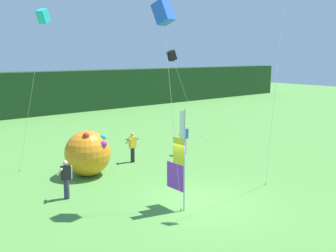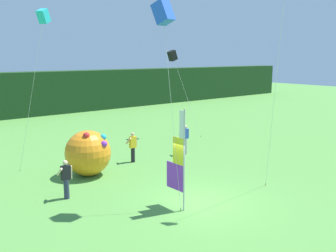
{
  "view_description": "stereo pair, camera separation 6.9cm",
  "coord_description": "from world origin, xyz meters",
  "px_view_note": "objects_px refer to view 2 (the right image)",
  "views": [
    {
      "loc": [
        -10.01,
        -10.13,
        5.73
      ],
      "look_at": [
        0.31,
        2.35,
        2.72
      ],
      "focal_mm": 40.58,
      "sensor_mm": 36.0,
      "label": 1
    },
    {
      "loc": [
        -9.96,
        -10.17,
        5.73
      ],
      "look_at": [
        0.31,
        2.35,
        2.72
      ],
      "focal_mm": 40.58,
      "sensor_mm": 36.0,
      "label": 2
    }
  ],
  "objects_px": {
    "person_mid_field": "(66,178)",
    "inflatable_balloon": "(88,153)",
    "person_near_banner": "(133,146)",
    "kite_blue_box_3": "(163,13)",
    "banner_flag": "(179,161)",
    "kite_black_box_0": "(172,56)",
    "person_far_right": "(185,139)",
    "kite_cyan_box_2": "(43,17)"
  },
  "relations": [
    {
      "from": "person_mid_field",
      "to": "inflatable_balloon",
      "type": "distance_m",
      "value": 3.08
    },
    {
      "from": "person_near_banner",
      "to": "inflatable_balloon",
      "type": "distance_m",
      "value": 3.04
    },
    {
      "from": "kite_blue_box_3",
      "to": "person_mid_field",
      "type": "bearing_deg",
      "value": 135.91
    },
    {
      "from": "banner_flag",
      "to": "kite_blue_box_3",
      "type": "xyz_separation_m",
      "value": [
        -0.02,
        0.89,
        5.4
      ]
    },
    {
      "from": "kite_black_box_0",
      "to": "person_mid_field",
      "type": "bearing_deg",
      "value": -149.12
    },
    {
      "from": "person_mid_field",
      "to": "kite_blue_box_3",
      "type": "distance_m",
      "value": 7.52
    },
    {
      "from": "person_far_right",
      "to": "inflatable_balloon",
      "type": "distance_m",
      "value": 6.31
    },
    {
      "from": "inflatable_balloon",
      "to": "banner_flag",
      "type": "bearing_deg",
      "value": -82.97
    },
    {
      "from": "banner_flag",
      "to": "kite_black_box_0",
      "type": "bearing_deg",
      "value": 51.04
    },
    {
      "from": "banner_flag",
      "to": "kite_cyan_box_2",
      "type": "distance_m",
      "value": 9.34
    },
    {
      "from": "banner_flag",
      "to": "person_far_right",
      "type": "height_order",
      "value": "banner_flag"
    },
    {
      "from": "banner_flag",
      "to": "kite_cyan_box_2",
      "type": "xyz_separation_m",
      "value": [
        -2.01,
        7.19,
        5.61
      ]
    },
    {
      "from": "kite_cyan_box_2",
      "to": "kite_blue_box_3",
      "type": "xyz_separation_m",
      "value": [
        1.98,
        -6.3,
        -0.2
      ]
    },
    {
      "from": "inflatable_balloon",
      "to": "kite_black_box_0",
      "type": "xyz_separation_m",
      "value": [
        9.11,
        4.54,
        4.6
      ]
    },
    {
      "from": "person_mid_field",
      "to": "kite_black_box_0",
      "type": "xyz_separation_m",
      "value": [
        11.25,
        6.73,
        4.85
      ]
    },
    {
      "from": "kite_cyan_box_2",
      "to": "kite_blue_box_3",
      "type": "bearing_deg",
      "value": -72.52
    },
    {
      "from": "person_mid_field",
      "to": "inflatable_balloon",
      "type": "height_order",
      "value": "inflatable_balloon"
    },
    {
      "from": "person_mid_field",
      "to": "kite_cyan_box_2",
      "type": "distance_m",
      "value": 7.54
    },
    {
      "from": "person_near_banner",
      "to": "kite_cyan_box_2",
      "type": "bearing_deg",
      "value": 169.61
    },
    {
      "from": "banner_flag",
      "to": "inflatable_balloon",
      "type": "bearing_deg",
      "value": 97.03
    },
    {
      "from": "person_near_banner",
      "to": "kite_black_box_0",
      "type": "relative_size",
      "value": 0.27
    },
    {
      "from": "person_mid_field",
      "to": "person_far_right",
      "type": "bearing_deg",
      "value": 14.59
    },
    {
      "from": "banner_flag",
      "to": "person_mid_field",
      "type": "bearing_deg",
      "value": 128.17
    },
    {
      "from": "inflatable_balloon",
      "to": "kite_cyan_box_2",
      "type": "height_order",
      "value": "kite_cyan_box_2"
    },
    {
      "from": "person_near_banner",
      "to": "kite_cyan_box_2",
      "type": "xyz_separation_m",
      "value": [
        -4.26,
        0.78,
        6.58
      ]
    },
    {
      "from": "person_far_right",
      "to": "kite_cyan_box_2",
      "type": "relative_size",
      "value": 0.22
    },
    {
      "from": "person_near_banner",
      "to": "person_mid_field",
      "type": "bearing_deg",
      "value": -151.63
    },
    {
      "from": "kite_cyan_box_2",
      "to": "kite_blue_box_3",
      "type": "distance_m",
      "value": 6.61
    },
    {
      "from": "kite_black_box_0",
      "to": "kite_blue_box_3",
      "type": "height_order",
      "value": "kite_blue_box_3"
    },
    {
      "from": "kite_black_box_0",
      "to": "kite_cyan_box_2",
      "type": "relative_size",
      "value": 0.78
    },
    {
      "from": "inflatable_balloon",
      "to": "person_far_right",
      "type": "bearing_deg",
      "value": 0.06
    },
    {
      "from": "banner_flag",
      "to": "kite_cyan_box_2",
      "type": "bearing_deg",
      "value": 105.58
    },
    {
      "from": "inflatable_balloon",
      "to": "person_near_banner",
      "type": "bearing_deg",
      "value": 10.9
    },
    {
      "from": "banner_flag",
      "to": "kite_black_box_0",
      "type": "height_order",
      "value": "kite_black_box_0"
    },
    {
      "from": "banner_flag",
      "to": "person_near_banner",
      "type": "relative_size",
      "value": 2.34
    },
    {
      "from": "person_far_right",
      "to": "kite_cyan_box_2",
      "type": "bearing_deg",
      "value": 169.93
    },
    {
      "from": "person_mid_field",
      "to": "inflatable_balloon",
      "type": "xyz_separation_m",
      "value": [
        2.14,
        2.19,
        0.26
      ]
    },
    {
      "from": "inflatable_balloon",
      "to": "kite_blue_box_3",
      "type": "height_order",
      "value": "kite_blue_box_3"
    },
    {
      "from": "banner_flag",
      "to": "person_mid_field",
      "type": "distance_m",
      "value": 4.74
    },
    {
      "from": "person_near_banner",
      "to": "kite_black_box_0",
      "type": "xyz_separation_m",
      "value": [
        6.13,
        3.96,
        4.83
      ]
    },
    {
      "from": "person_mid_field",
      "to": "person_far_right",
      "type": "height_order",
      "value": "person_far_right"
    },
    {
      "from": "person_far_right",
      "to": "kite_blue_box_3",
      "type": "relative_size",
      "value": 0.23
    }
  ]
}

